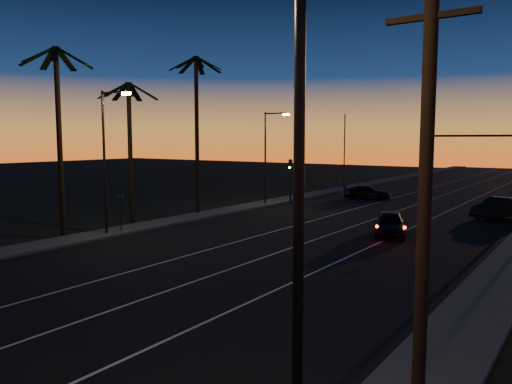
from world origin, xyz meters
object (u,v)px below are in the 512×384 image
Objects in this scene: right_car at (499,208)px; lead_car at (390,224)px; signal_mast at (483,156)px; utility_pole at (426,176)px; cross_car at (367,192)px.

lead_car is at bearing -111.13° from right_car.
utility_pole is at bearing -81.53° from signal_mast.
cross_car is at bearing 148.49° from signal_mast.
signal_mast is 1.39× the size of cross_car.
signal_mast reaches higher than right_car.
signal_mast reaches higher than lead_car.
signal_mast is 1.39× the size of right_car.
utility_pole is at bearing -66.15° from cross_car.
signal_mast is at bearing -31.51° from cross_car.
signal_mast is at bearing 71.10° from lead_car.
utility_pole reaches higher than lead_car.
utility_pole is at bearing -68.60° from lead_car.
utility_pole is 1.88× the size of lead_car.
utility_pole is 1.41× the size of signal_mast.
right_car is (1.02, 1.49, -3.97)m from signal_mast.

